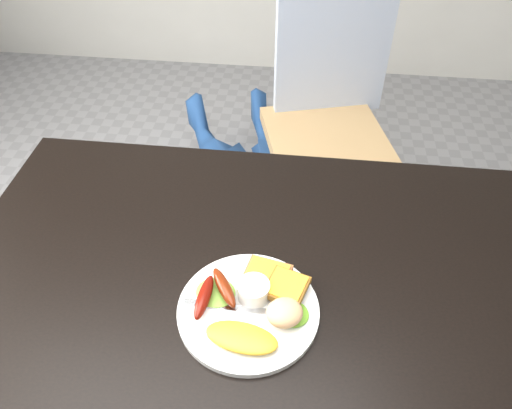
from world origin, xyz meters
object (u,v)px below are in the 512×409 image
Objects in this scene: dining_table at (259,291)px; person at (281,76)px; dining_chair at (326,139)px; plate at (248,310)px.

person is at bearing 91.29° from dining_table.
dining_chair is 0.25× the size of person.
person reaches higher than dining_table.
person reaches higher than plate.
plate is (-0.01, -0.06, 0.03)m from dining_table.
dining_table is 0.74× the size of person.
person is at bearing -140.50° from dining_chair.
dining_chair is (0.14, 0.89, -0.28)m from dining_table.
dining_table is 2.95× the size of dining_chair.
dining_table is at bearing 69.18° from person.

